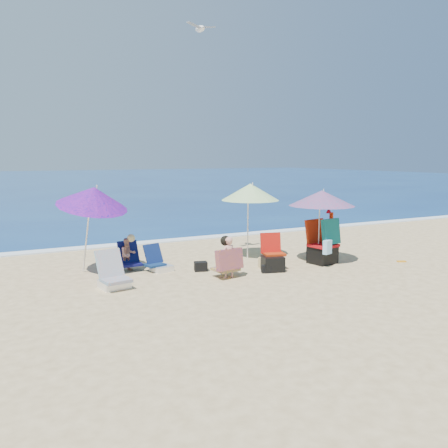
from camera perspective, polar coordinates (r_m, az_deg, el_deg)
name	(u,v)px	position (r m, az deg, el deg)	size (l,w,h in m)	color
ground	(256,278)	(10.21, 4.05, -6.75)	(120.00, 120.00, 0.00)	#D8BC84
sea	(46,182)	(53.77, -21.27, 4.93)	(120.00, 80.00, 0.12)	navy
foam	(175,240)	(14.71, -6.12, -2.00)	(120.00, 0.50, 0.04)	white
umbrella_turquoise	(322,198)	(11.61, 12.07, 3.17)	(2.00, 2.00, 1.87)	silver
umbrella_striped	(250,192)	(11.88, 3.29, 4.00)	(1.78, 1.78, 2.01)	white
umbrella_blue	(93,197)	(10.63, -15.98, 3.26)	(2.08, 2.11, 2.16)	white
furled_umbrella	(330,231)	(12.17, 13.09, -0.86)	(0.17, 0.21, 1.37)	#AF280C
chair_navy	(158,264)	(10.91, -8.18, -4.95)	(0.66, 0.67, 0.61)	#0D264B
chair_rainbow	(114,278)	(9.69, -13.58, -6.56)	(0.64, 0.81, 0.76)	#D16E4A
camp_chair_left	(273,260)	(10.88, 6.06, -4.42)	(0.70, 0.70, 0.86)	#9E2A0B
camp_chair_right	(323,247)	(11.73, 12.25, -2.84)	(0.73, 0.89, 1.16)	#AE0C10
person_center	(228,258)	(10.09, 0.51, -4.24)	(0.67, 0.57, 0.94)	tan
person_left	(128,254)	(11.03, -11.82, -3.66)	(0.50, 0.60, 0.86)	tan
bag_black_a	(201,266)	(10.80, -2.91, -5.29)	(0.34, 0.29, 0.22)	black
bag_tan	(265,262)	(11.17, 5.13, -4.79)	(0.29, 0.22, 0.24)	tan
bag_navy_b	(315,254)	(12.22, 11.29, -3.64)	(0.47, 0.40, 0.30)	#192639
bag_black_b	(266,269)	(10.68, 5.29, -5.59)	(0.27, 0.23, 0.18)	black
orange_item	(401,261)	(12.56, 21.21, -4.36)	(0.24, 0.17, 0.03)	orange
seagull	(200,29)	(11.62, -2.98, 23.11)	(0.76, 0.48, 0.14)	white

